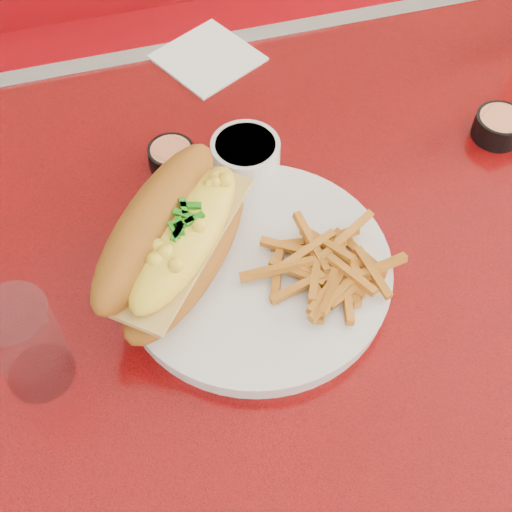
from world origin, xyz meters
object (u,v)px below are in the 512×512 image
object	(u,v)px
sauce_cup_left	(171,156)
sauce_cup_right	(499,126)
dinner_plate	(256,271)
water_tumbler	(27,345)
mac_hoagie	(175,238)
diner_table	(333,319)
gravy_ramekin	(246,157)
fork	(311,280)
booth_bench_far	(205,100)

from	to	relation	value
sauce_cup_left	sauce_cup_right	size ratio (longest dim) A/B	0.97
dinner_plate	sauce_cup_right	bearing A→B (deg)	19.40
sauce_cup_left	water_tumbler	bearing A→B (deg)	-127.58
mac_hoagie	sauce_cup_right	size ratio (longest dim) A/B	3.53
diner_table	water_tumbler	distance (m)	0.42
gravy_ramekin	sauce_cup_left	distance (m)	0.09
diner_table	gravy_ramekin	xyz separation A→B (m)	(-0.08, 0.15, 0.19)
fork	sauce_cup_right	world-z (taller)	sauce_cup_right
fork	sauce_cup_left	xyz separation A→B (m)	(-0.11, 0.23, -0.01)
booth_bench_far	mac_hoagie	xyz separation A→B (m)	(-0.19, -0.79, 0.55)
fork	sauce_cup_right	distance (m)	0.35
mac_hoagie	fork	xyz separation A→B (m)	(0.13, -0.06, -0.04)
diner_table	mac_hoagie	xyz separation A→B (m)	(-0.19, 0.02, 0.23)
booth_bench_far	sauce_cup_left	distance (m)	0.82
sauce_cup_left	water_tumbler	distance (m)	0.31
fork	sauce_cup_right	bearing A→B (deg)	-64.91
booth_bench_far	sauce_cup_right	world-z (taller)	booth_bench_far
booth_bench_far	sauce_cup_left	xyz separation A→B (m)	(-0.16, -0.63, 0.50)
sauce_cup_left	sauce_cup_right	bearing A→B (deg)	-8.83
booth_bench_far	dinner_plate	bearing A→B (deg)	-97.59
water_tumbler	diner_table	bearing A→B (deg)	10.22
diner_table	sauce_cup_right	xyz separation A→B (m)	(0.25, 0.12, 0.18)
dinner_plate	mac_hoagie	world-z (taller)	mac_hoagie
diner_table	water_tumbler	xyz separation A→B (m)	(-0.35, -0.06, 0.22)
diner_table	gravy_ramekin	bearing A→B (deg)	117.89
sauce_cup_right	water_tumbler	bearing A→B (deg)	-163.32
fork	sauce_cup_left	size ratio (longest dim) A/B	2.10
fork	water_tumbler	bearing A→B (deg)	91.14
diner_table	dinner_plate	distance (m)	0.21
mac_hoagie	booth_bench_far	bearing A→B (deg)	26.26
water_tumbler	booth_bench_far	bearing A→B (deg)	68.05
sauce_cup_right	water_tumbler	xyz separation A→B (m)	(-0.60, -0.18, 0.04)
mac_hoagie	water_tumbler	xyz separation A→B (m)	(-0.16, -0.08, -0.01)
sauce_cup_right	fork	bearing A→B (deg)	-152.32
diner_table	water_tumbler	bearing A→B (deg)	-169.78
sauce_cup_left	sauce_cup_right	distance (m)	0.42
dinner_plate	mac_hoagie	size ratio (longest dim) A/B	1.42
diner_table	dinner_plate	size ratio (longest dim) A/B	3.35
mac_hoagie	sauce_cup_left	size ratio (longest dim) A/B	3.63
sauce_cup_right	mac_hoagie	bearing A→B (deg)	-167.31
fork	gravy_ramekin	distance (m)	0.19
diner_table	booth_bench_far	bearing A→B (deg)	90.00
booth_bench_far	water_tumbler	size ratio (longest dim) A/B	9.99
fork	sauce_cup_left	distance (m)	0.25
gravy_ramekin	sauce_cup_left	bearing A→B (deg)	158.37
mac_hoagie	sauce_cup_left	bearing A→B (deg)	30.65
mac_hoagie	gravy_ramekin	size ratio (longest dim) A/B	2.35
dinner_plate	sauce_cup_left	world-z (taller)	sauce_cup_left
booth_bench_far	gravy_ramekin	xyz separation A→B (m)	(-0.08, -0.66, 0.51)
booth_bench_far	fork	xyz separation A→B (m)	(-0.06, -0.85, 0.50)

